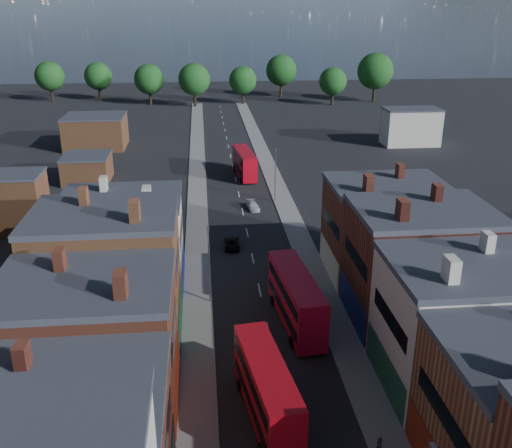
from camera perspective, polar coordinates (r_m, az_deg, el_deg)
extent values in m
cube|color=gray|center=(76.18, -5.89, -0.45)|extent=(3.00, 200.00, 0.12)
cube|color=gray|center=(77.10, 3.81, -0.11)|extent=(3.00, 200.00, 0.12)
cylinder|color=slate|center=(56.25, -4.71, -4.21)|extent=(0.16, 0.16, 8.00)
cube|color=slate|center=(54.65, -4.84, -0.42)|extent=(0.25, 0.70, 0.25)
cylinder|color=slate|center=(85.00, 1.94, 4.80)|extent=(0.16, 0.16, 8.00)
cube|color=slate|center=(83.95, 1.97, 7.41)|extent=(0.25, 0.70, 0.25)
cube|color=red|center=(42.10, 1.09, -16.21)|extent=(3.98, 11.21, 4.39)
cube|color=black|center=(42.62, 1.08, -17.11)|extent=(3.92, 10.35, 0.90)
cube|color=black|center=(41.47, 1.10, -15.06)|extent=(3.92, 10.35, 0.90)
cylinder|color=black|center=(41.10, 4.18, -21.09)|extent=(0.43, 1.03, 1.00)
cylinder|color=black|center=(45.83, -1.64, -15.85)|extent=(0.43, 1.03, 1.00)
cylinder|color=black|center=(46.29, 1.50, -15.42)|extent=(0.43, 1.03, 1.00)
cube|color=red|center=(53.10, 4.03, -7.41)|extent=(3.81, 11.87, 4.66)
cube|color=black|center=(53.54, 4.00, -8.25)|extent=(3.77, 10.95, 0.95)
cube|color=black|center=(52.58, 4.06, -6.34)|extent=(3.77, 10.95, 0.95)
cylinder|color=black|center=(50.82, 3.60, -11.69)|extent=(0.42, 1.09, 1.06)
cylinder|color=black|center=(51.48, 6.51, -11.32)|extent=(0.42, 1.09, 1.06)
cylinder|color=black|center=(57.02, 1.69, -7.69)|extent=(0.42, 1.09, 1.06)
cylinder|color=black|center=(57.61, 4.29, -7.42)|extent=(0.42, 1.09, 1.06)
cube|color=#AD0714|center=(98.13, -1.16, 6.13)|extent=(3.50, 10.75, 4.22)
cube|color=black|center=(98.35, -1.16, 5.67)|extent=(3.47, 9.92, 0.86)
cube|color=black|center=(97.87, -1.17, 6.70)|extent=(3.47, 9.92, 0.86)
cylinder|color=black|center=(95.28, -1.49, 4.43)|extent=(0.39, 0.98, 0.96)
cylinder|color=black|center=(95.71, -0.08, 4.51)|extent=(0.39, 0.98, 0.96)
cylinder|color=black|center=(101.67, -2.17, 5.51)|extent=(0.39, 0.98, 0.96)
cylinder|color=black|center=(102.07, -0.84, 5.59)|extent=(0.39, 0.98, 0.96)
imported|color=black|center=(69.88, -2.43, -1.99)|extent=(1.95, 3.99, 1.09)
imported|color=silver|center=(82.77, -0.30, 1.82)|extent=(1.93, 3.81, 1.06)
imported|color=#605952|center=(40.99, 12.24, -20.98)|extent=(0.49, 0.96, 1.59)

